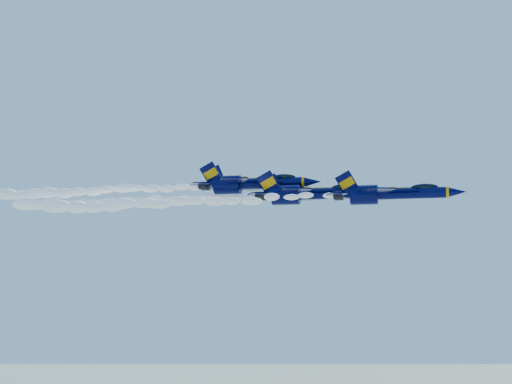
# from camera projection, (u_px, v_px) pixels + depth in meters

# --- Properties ---
(jet_lead) EXTENTS (14.98, 12.29, 5.57)m
(jet_lead) POSITION_uv_depth(u_px,v_px,m) (390.00, 193.00, 74.17)
(jet_lead) COLOR #010330
(smoke_trail_jet_lead) EXTENTS (37.90, 1.67, 1.50)m
(smoke_trail_jet_lead) POSITION_uv_depth(u_px,v_px,m) (183.00, 202.00, 80.05)
(smoke_trail_jet_lead) COLOR white
(jet_second) EXTENTS (17.64, 14.47, 6.55)m
(jet_second) POSITION_uv_depth(u_px,v_px,m) (312.00, 193.00, 86.73)
(jet_second) COLOR #010330
(smoke_trail_jet_second) EXTENTS (37.90, 1.97, 1.77)m
(smoke_trail_jet_second) POSITION_uv_depth(u_px,v_px,m) (130.00, 201.00, 92.86)
(smoke_trail_jet_second) COLOR white
(jet_third) EXTENTS (17.55, 14.39, 6.52)m
(jet_third) POSITION_uv_depth(u_px,v_px,m) (252.00, 183.00, 90.73)
(jet_third) COLOR #010330
(smoke_trail_jet_third) EXTENTS (37.90, 1.96, 1.76)m
(smoke_trail_jet_third) POSITION_uv_depth(u_px,v_px,m) (82.00, 192.00, 96.86)
(smoke_trail_jet_third) COLOR white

